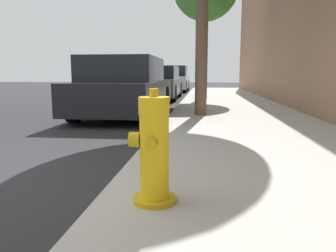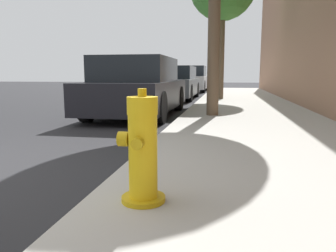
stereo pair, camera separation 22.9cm
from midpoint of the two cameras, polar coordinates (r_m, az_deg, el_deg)
The scene contains 5 objects.
sidewalk_slab at distance 2.80m, azimuth 23.48°, elevation -11.65°, with size 3.07×40.00×0.12m.
fire_hydrant at distance 2.28m, azimuth -1.60°, elevation -4.48°, with size 0.33×0.32×0.80m.
parked_car_near at distance 8.13m, azimuth -4.39°, elevation 6.64°, with size 1.81×4.28×1.42m.
parked_car_mid at distance 13.72m, azimuth 1.38°, elevation 7.48°, with size 1.88×4.47×1.34m.
parked_car_far at distance 19.70m, azimuth 4.55°, elevation 8.10°, with size 1.72×3.84×1.51m.
Camera 2 is at (2.69, -2.54, 1.01)m, focal length 35.00 mm.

